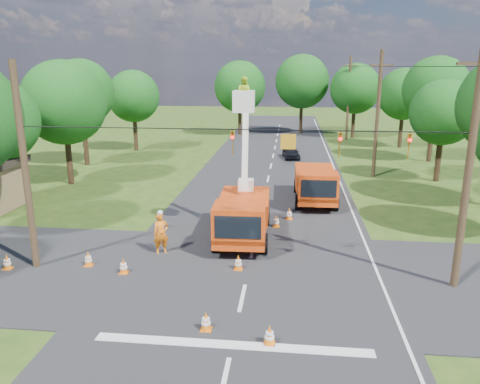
# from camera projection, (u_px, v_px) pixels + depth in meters

# --- Properties ---
(ground) EXTENTS (140.00, 140.00, 0.00)m
(ground) POSITION_uv_depth(u_px,v_px,m) (268.00, 179.00, 37.30)
(ground) COLOR #264414
(ground) RESTS_ON ground
(road_main) EXTENTS (12.00, 100.00, 0.06)m
(road_main) POSITION_uv_depth(u_px,v_px,m) (268.00, 179.00, 37.30)
(road_main) COLOR black
(road_main) RESTS_ON ground
(road_cross) EXTENTS (56.00, 10.00, 0.07)m
(road_cross) POSITION_uv_depth(u_px,v_px,m) (247.00, 276.00, 20.02)
(road_cross) COLOR black
(road_cross) RESTS_ON ground
(stop_bar) EXTENTS (9.00, 0.45, 0.02)m
(stop_bar) POSITION_uv_depth(u_px,v_px,m) (232.00, 346.00, 15.03)
(stop_bar) COLOR silver
(stop_bar) RESTS_ON ground
(edge_line) EXTENTS (0.12, 90.00, 0.02)m
(edge_line) POSITION_uv_depth(u_px,v_px,m) (339.00, 181.00, 36.72)
(edge_line) COLOR silver
(edge_line) RESTS_ON ground
(bucket_truck) EXTENTS (2.83, 6.74, 8.23)m
(bucket_truck) POSITION_uv_depth(u_px,v_px,m) (243.00, 207.00, 23.99)
(bucket_truck) COLOR #E54B10
(bucket_truck) RESTS_ON ground
(second_truck) EXTENTS (2.73, 6.65, 2.47)m
(second_truck) POSITION_uv_depth(u_px,v_px,m) (315.00, 183.00, 30.70)
(second_truck) COLOR #E54B10
(second_truck) RESTS_ON ground
(ground_worker) EXTENTS (0.88, 0.77, 2.04)m
(ground_worker) POSITION_uv_depth(u_px,v_px,m) (161.00, 233.00, 22.23)
(ground_worker) COLOR #D54F11
(ground_worker) RESTS_ON ground
(distant_car) EXTENTS (1.93, 3.74, 1.22)m
(distant_car) POSITION_uv_depth(u_px,v_px,m) (291.00, 152.00, 45.63)
(distant_car) COLOR black
(distant_car) RESTS_ON ground
(traffic_cone_0) EXTENTS (0.38, 0.38, 0.71)m
(traffic_cone_0) POSITION_uv_depth(u_px,v_px,m) (206.00, 321.00, 15.83)
(traffic_cone_0) COLOR orange
(traffic_cone_0) RESTS_ON ground
(traffic_cone_1) EXTENTS (0.38, 0.38, 0.71)m
(traffic_cone_1) POSITION_uv_depth(u_px,v_px,m) (270.00, 335.00, 15.00)
(traffic_cone_1) COLOR orange
(traffic_cone_1) RESTS_ON ground
(traffic_cone_2) EXTENTS (0.38, 0.38, 0.71)m
(traffic_cone_2) POSITION_uv_depth(u_px,v_px,m) (276.00, 221.00, 26.06)
(traffic_cone_2) COLOR orange
(traffic_cone_2) RESTS_ON ground
(traffic_cone_3) EXTENTS (0.38, 0.38, 0.71)m
(traffic_cone_3) POSITION_uv_depth(u_px,v_px,m) (289.00, 214.00, 27.37)
(traffic_cone_3) COLOR orange
(traffic_cone_3) RESTS_ON ground
(traffic_cone_4) EXTENTS (0.38, 0.38, 0.71)m
(traffic_cone_4) POSITION_uv_depth(u_px,v_px,m) (123.00, 266.00, 20.20)
(traffic_cone_4) COLOR orange
(traffic_cone_4) RESTS_ON ground
(traffic_cone_5) EXTENTS (0.38, 0.38, 0.71)m
(traffic_cone_5) POSITION_uv_depth(u_px,v_px,m) (88.00, 259.00, 20.95)
(traffic_cone_5) COLOR orange
(traffic_cone_5) RESTS_ON ground
(traffic_cone_6) EXTENTS (0.38, 0.38, 0.71)m
(traffic_cone_6) POSITION_uv_depth(u_px,v_px,m) (7.00, 262.00, 20.62)
(traffic_cone_6) COLOR orange
(traffic_cone_6) RESTS_ON ground
(traffic_cone_7) EXTENTS (0.38, 0.38, 0.71)m
(traffic_cone_7) POSITION_uv_depth(u_px,v_px,m) (332.00, 190.00, 32.65)
(traffic_cone_7) COLOR orange
(traffic_cone_7) RESTS_ON ground
(traffic_cone_8) EXTENTS (0.38, 0.38, 0.71)m
(traffic_cone_8) POSITION_uv_depth(u_px,v_px,m) (238.00, 262.00, 20.57)
(traffic_cone_8) COLOR orange
(traffic_cone_8) RESTS_ON ground
(pole_right_near) EXTENTS (1.80, 0.30, 10.00)m
(pole_right_near) POSITION_uv_depth(u_px,v_px,m) (469.00, 164.00, 17.81)
(pole_right_near) COLOR #4C3823
(pole_right_near) RESTS_ON ground
(pole_right_mid) EXTENTS (1.80, 0.30, 10.00)m
(pole_right_mid) POSITION_uv_depth(u_px,v_px,m) (378.00, 114.00, 37.01)
(pole_right_mid) COLOR #4C3823
(pole_right_mid) RESTS_ON ground
(pole_right_far) EXTENTS (1.80, 0.30, 10.00)m
(pole_right_far) POSITION_uv_depth(u_px,v_px,m) (349.00, 98.00, 56.22)
(pole_right_far) COLOR #4C3823
(pole_right_far) RESTS_ON ground
(pole_left) EXTENTS (0.30, 0.30, 9.00)m
(pole_left) POSITION_uv_depth(u_px,v_px,m) (25.00, 169.00, 19.84)
(pole_left) COLOR #4C3823
(pole_left) RESTS_ON ground
(signal_span) EXTENTS (18.00, 0.29, 1.07)m
(signal_span) POSITION_uv_depth(u_px,v_px,m) (304.00, 141.00, 18.26)
(signal_span) COLOR black
(signal_span) RESTS_ON ground
(tree_left_d) EXTENTS (6.20, 6.20, 9.24)m
(tree_left_d) POSITION_uv_depth(u_px,v_px,m) (64.00, 103.00, 34.40)
(tree_left_d) COLOR #382616
(tree_left_d) RESTS_ON ground
(tree_left_e) EXTENTS (5.80, 5.80, 9.41)m
(tree_left_e) POSITION_uv_depth(u_px,v_px,m) (81.00, 93.00, 41.21)
(tree_left_e) COLOR #382616
(tree_left_e) RESTS_ON ground
(tree_left_f) EXTENTS (5.40, 5.40, 8.40)m
(tree_left_f) POSITION_uv_depth(u_px,v_px,m) (133.00, 96.00, 48.89)
(tree_left_f) COLOR #382616
(tree_left_f) RESTS_ON ground
(tree_right_c) EXTENTS (5.00, 5.00, 7.83)m
(tree_right_c) POSITION_uv_depth(u_px,v_px,m) (443.00, 113.00, 35.51)
(tree_right_c) COLOR #382616
(tree_right_c) RESTS_ON ground
(tree_right_d) EXTENTS (6.00, 6.00, 9.70)m
(tree_right_d) POSITION_uv_depth(u_px,v_px,m) (436.00, 90.00, 42.67)
(tree_right_d) COLOR #382616
(tree_right_d) RESTS_ON ground
(tree_right_e) EXTENTS (5.60, 5.60, 8.63)m
(tree_right_e) POSITION_uv_depth(u_px,v_px,m) (404.00, 94.00, 50.68)
(tree_right_e) COLOR #382616
(tree_right_e) RESTS_ON ground
(tree_far_a) EXTENTS (6.60, 6.60, 9.50)m
(tree_far_a) POSITION_uv_depth(u_px,v_px,m) (240.00, 87.00, 60.22)
(tree_far_a) COLOR #382616
(tree_far_a) RESTS_ON ground
(tree_far_b) EXTENTS (7.00, 7.00, 10.32)m
(tree_far_b) POSITION_uv_depth(u_px,v_px,m) (302.00, 82.00, 61.15)
(tree_far_b) COLOR #382616
(tree_far_b) RESTS_ON ground
(tree_far_c) EXTENTS (6.20, 6.20, 9.18)m
(tree_far_c) POSITION_uv_depth(u_px,v_px,m) (355.00, 89.00, 57.79)
(tree_far_c) COLOR #382616
(tree_far_c) RESTS_ON ground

